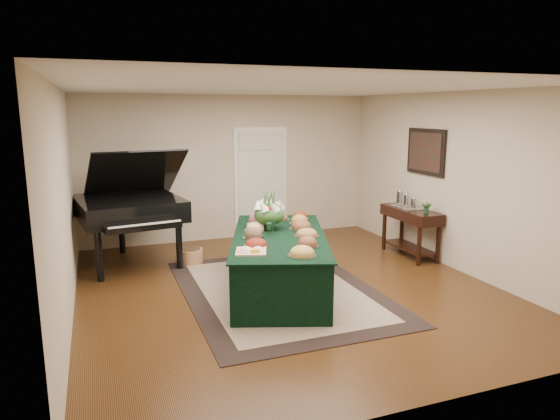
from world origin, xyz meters
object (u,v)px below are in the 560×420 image
object	(u,v)px
floral_centerpiece	(269,211)
grand_piano	(130,207)
mahogany_sideboard	(411,220)
buffet_table	(279,262)

from	to	relation	value
floral_centerpiece	grand_piano	xyz separation A→B (m)	(-1.79, 1.54, -0.10)
grand_piano	mahogany_sideboard	distance (m)	4.58
buffet_table	grand_piano	size ratio (longest dim) A/B	1.43
buffet_table	mahogany_sideboard	bearing A→B (deg)	15.55
floral_centerpiece	grand_piano	bearing A→B (deg)	139.25
floral_centerpiece	mahogany_sideboard	bearing A→B (deg)	7.72
grand_piano	mahogany_sideboard	bearing A→B (deg)	-15.02
buffet_table	mahogany_sideboard	size ratio (longest dim) A/B	2.38
mahogany_sideboard	grand_piano	bearing A→B (deg)	164.98
buffet_table	mahogany_sideboard	distance (m)	2.72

